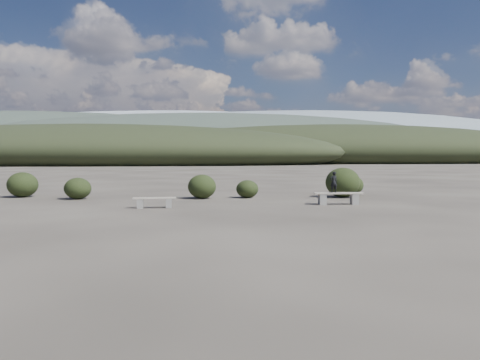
{
  "coord_description": "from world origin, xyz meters",
  "views": [
    {
      "loc": [
        -0.39,
        -13.02,
        1.97
      ],
      "look_at": [
        0.67,
        3.5,
        1.1
      ],
      "focal_mm": 35.0,
      "sensor_mm": 36.0,
      "label": 1
    }
  ],
  "objects": [
    {
      "name": "shrub_b",
      "position": [
        -0.76,
        8.33,
        0.55
      ],
      "size": [
        1.29,
        1.29,
        1.1
      ],
      "primitive_type": "ellipsoid",
      "color": "black",
      "rests_on": "ground"
    },
    {
      "name": "shrub_d",
      "position": [
        5.85,
        8.55,
        0.7
      ],
      "size": [
        1.6,
        1.6,
        1.4
      ],
      "primitive_type": "ellipsoid",
      "color": "black",
      "rests_on": "ground"
    },
    {
      "name": "mountain_ridges",
      "position": [
        -7.48,
        339.06,
        10.84
      ],
      "size": [
        500.0,
        400.0,
        56.0
      ],
      "color": "black",
      "rests_on": "ground"
    },
    {
      "name": "shrub_c",
      "position": [
        1.34,
        8.58,
        0.41
      ],
      "size": [
        1.04,
        1.04,
        0.83
      ],
      "primitive_type": "ellipsoid",
      "color": "black",
      "rests_on": "ground"
    },
    {
      "name": "bench_right",
      "position": [
        4.75,
        5.34,
        0.3
      ],
      "size": [
        1.96,
        0.45,
        0.49
      ],
      "rotation": [
        0.0,
        0.0,
        -0.02
      ],
      "color": "slate",
      "rests_on": "ground"
    },
    {
      "name": "ground",
      "position": [
        0.0,
        0.0,
        0.0
      ],
      "size": [
        1200.0,
        1200.0,
        0.0
      ],
      "primitive_type": "plane",
      "color": "#2F2A25",
      "rests_on": "ground"
    },
    {
      "name": "shrub_a",
      "position": [
        -6.35,
        8.43,
        0.49
      ],
      "size": [
        1.19,
        1.19,
        0.97
      ],
      "primitive_type": "ellipsoid",
      "color": "black",
      "rests_on": "ground"
    },
    {
      "name": "seated_person",
      "position": [
        4.55,
        5.35,
        0.91
      ],
      "size": [
        0.35,
        0.27,
        0.85
      ],
      "primitive_type": "imported",
      "rotation": [
        0.0,
        0.0,
        3.38
      ],
      "color": "black",
      "rests_on": "bench_right"
    },
    {
      "name": "bench_left",
      "position": [
        -2.47,
        4.58,
        0.24
      ],
      "size": [
        1.61,
        0.46,
        0.4
      ],
      "rotation": [
        0.0,
        0.0,
        0.08
      ],
      "color": "slate",
      "rests_on": "ground"
    },
    {
      "name": "shrub_f",
      "position": [
        -9.24,
        9.63,
        0.59
      ],
      "size": [
        1.4,
        1.4,
        1.18
      ],
      "primitive_type": "ellipsoid",
      "color": "black",
      "rests_on": "ground"
    },
    {
      "name": "shrub_e",
      "position": [
        6.66,
        9.84,
        0.49
      ],
      "size": [
        1.18,
        1.18,
        0.98
      ],
      "primitive_type": "ellipsoid",
      "color": "black",
      "rests_on": "ground"
    }
  ]
}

